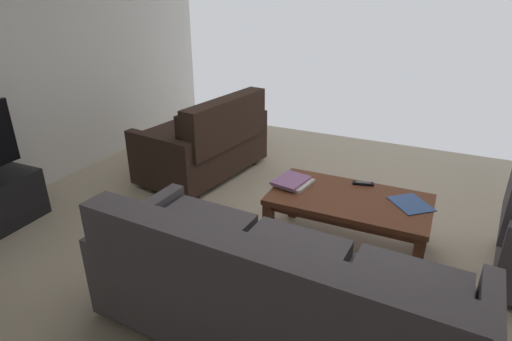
{
  "coord_description": "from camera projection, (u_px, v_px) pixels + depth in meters",
  "views": [
    {
      "loc": [
        -0.67,
        2.51,
        1.86
      ],
      "look_at": [
        0.53,
        -0.02,
        0.61
      ],
      "focal_mm": 29.38,
      "sensor_mm": 36.0,
      "label": 1
    }
  ],
  "objects": [
    {
      "name": "ground_plane",
      "position": [
        319.0,
        260.0,
        3.09
      ],
      "size": [
        5.82,
        5.51,
        0.01
      ],
      "primitive_type": "cube",
      "color": "#B7A88E"
    },
    {
      "name": "wall_right",
      "position": [
        11.0,
        52.0,
        3.69
      ],
      "size": [
        0.12,
        5.51,
        2.63
      ],
      "primitive_type": "cube",
      "color": "white",
      "rests_on": "ground"
    },
    {
      "name": "sofa_main",
      "position": [
        274.0,
        293.0,
        2.23
      ],
      "size": [
        2.13,
        0.95,
        0.83
      ],
      "color": "black",
      "rests_on": "ground"
    },
    {
      "name": "loveseat_near",
      "position": [
        207.0,
        142.0,
        4.32
      ],
      "size": [
        0.96,
        1.43,
        0.86
      ],
      "color": "black",
      "rests_on": "ground"
    },
    {
      "name": "coffee_table",
      "position": [
        349.0,
        205.0,
        3.09
      ],
      "size": [
        1.15,
        0.63,
        0.43
      ],
      "color": "brown",
      "rests_on": "ground"
    },
    {
      "name": "book_stack",
      "position": [
        292.0,
        182.0,
        3.25
      ],
      "size": [
        0.29,
        0.32,
        0.05
      ],
      "color": "silver",
      "rests_on": "coffee_table"
    },
    {
      "name": "tv_remote",
      "position": [
        363.0,
        183.0,
        3.25
      ],
      "size": [
        0.17,
        0.08,
        0.02
      ],
      "color": "black",
      "rests_on": "coffee_table"
    },
    {
      "name": "loose_magazine",
      "position": [
        411.0,
        204.0,
        2.96
      ],
      "size": [
        0.35,
        0.36,
        0.01
      ],
      "primitive_type": "cube",
      "rotation": [
        0.0,
        0.0,
        3.85
      ],
      "color": "#385693",
      "rests_on": "coffee_table"
    }
  ]
}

